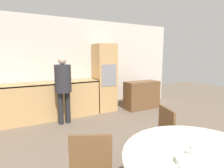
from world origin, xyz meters
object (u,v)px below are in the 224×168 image
at_px(sideboard, 142,95).
at_px(bowl_far, 187,161).
at_px(person_standing, 63,83).
at_px(oven_unit, 105,78).
at_px(chair_far_right, 159,137).

bearing_deg(sideboard, bowl_far, -122.66).
bearing_deg(person_standing, oven_unit, 22.26).
height_order(chair_far_right, bowl_far, chair_far_right).
height_order(person_standing, bowl_far, person_standing).
bearing_deg(sideboard, oven_unit, 159.25).
bearing_deg(person_standing, sideboard, 3.26).
bearing_deg(bowl_far, sideboard, 57.34).
relative_size(sideboard, bowl_far, 6.41).
height_order(chair_far_right, person_standing, person_standing).
bearing_deg(oven_unit, sideboard, -20.75).
bearing_deg(bowl_far, person_standing, 93.71).
relative_size(oven_unit, bowl_far, 11.67).
distance_m(oven_unit, person_standing, 1.41).
relative_size(chair_far_right, person_standing, 0.58).
xyz_separation_m(oven_unit, person_standing, (-1.30, -0.53, 0.01)).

